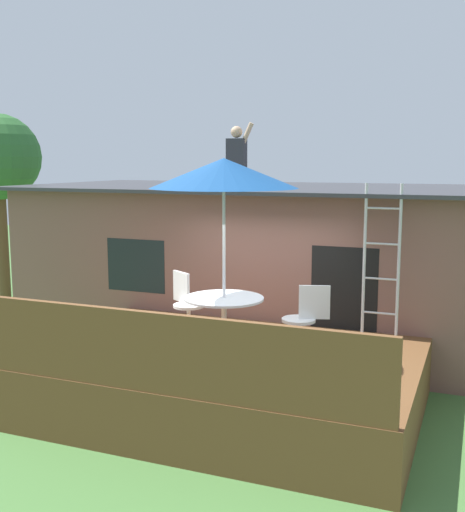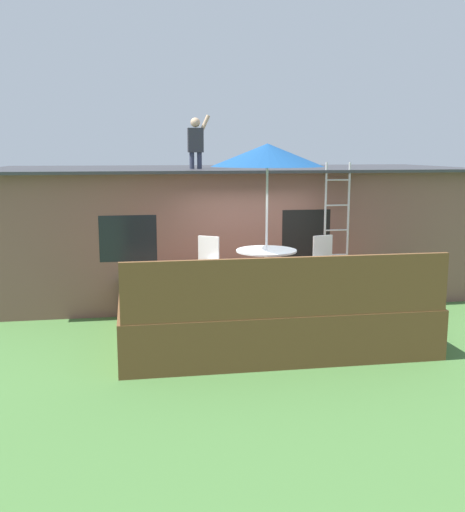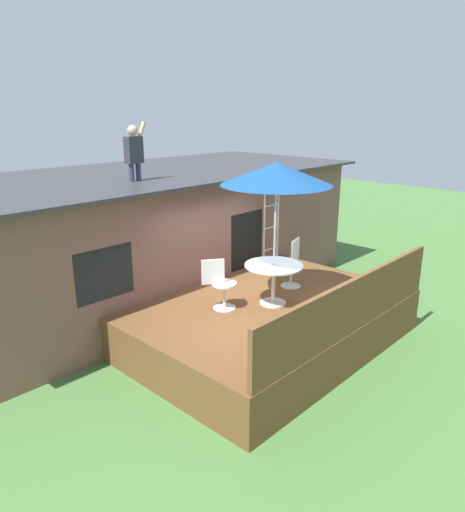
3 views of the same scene
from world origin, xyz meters
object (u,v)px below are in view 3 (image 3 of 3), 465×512
(step_ladder, at_px, (271,216))
(person_figure, at_px, (134,149))
(patio_table, at_px, (274,273))
(patio_chair_right, at_px, (293,264))
(patio_umbrella, at_px, (276,174))
(patio_chair_left, at_px, (220,284))

(step_ladder, height_order, person_figure, person_figure)
(patio_table, bearing_deg, patio_chair_right, 17.48)
(patio_umbrella, bearing_deg, person_figure, 108.12)
(patio_chair_left, xyz_separation_m, patio_chair_right, (1.81, -0.22, 0.00))
(patio_umbrella, distance_m, patio_chair_left, 2.13)
(patio_table, xyz_separation_m, patio_umbrella, (0.00, 0.00, 1.76))
(patio_table, relative_size, patio_chair_right, 1.13)
(patio_table, distance_m, patio_chair_left, 0.98)
(person_figure, relative_size, patio_chair_right, 1.21)
(patio_chair_left, distance_m, patio_chair_right, 1.82)
(step_ladder, bearing_deg, patio_chair_right, -123.11)
(step_ladder, bearing_deg, patio_umbrella, -139.60)
(step_ladder, distance_m, person_figure, 3.33)
(step_ladder, xyz_separation_m, person_figure, (-2.68, 1.23, 1.55))
(patio_chair_left, bearing_deg, person_figure, 125.23)
(patio_umbrella, height_order, patio_chair_right, patio_umbrella)
(patio_table, bearing_deg, patio_chair_left, 146.89)
(step_ladder, height_order, patio_chair_left, step_ladder)
(patio_umbrella, xyz_separation_m, patio_chair_left, (-0.82, 0.53, -1.89))
(patio_umbrella, distance_m, person_figure, 2.90)
(patio_chair_right, bearing_deg, patio_chair_left, -24.36)
(person_figure, xyz_separation_m, patio_chair_left, (0.08, -2.21, -2.20))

